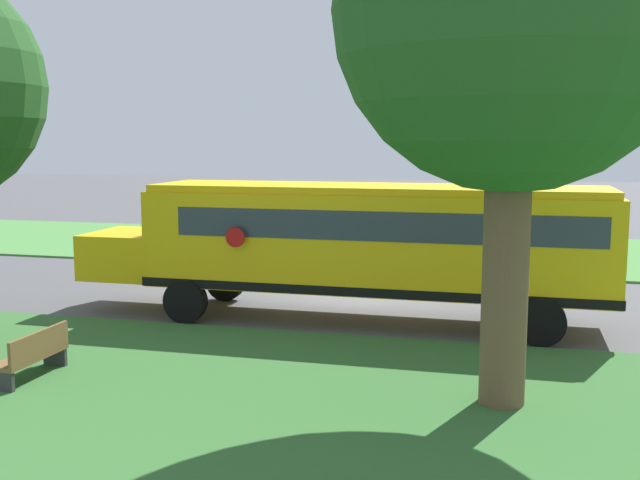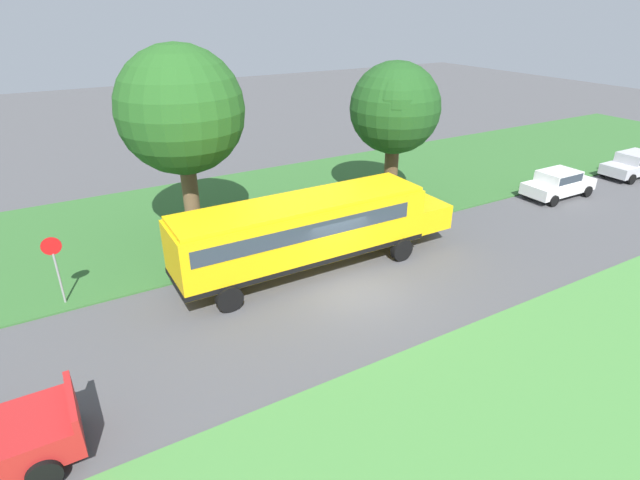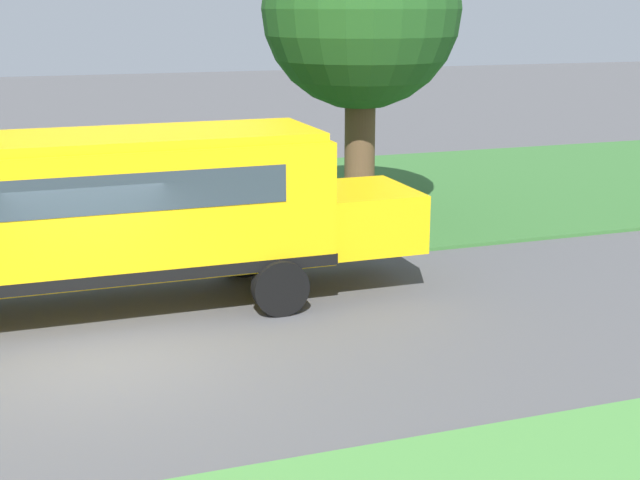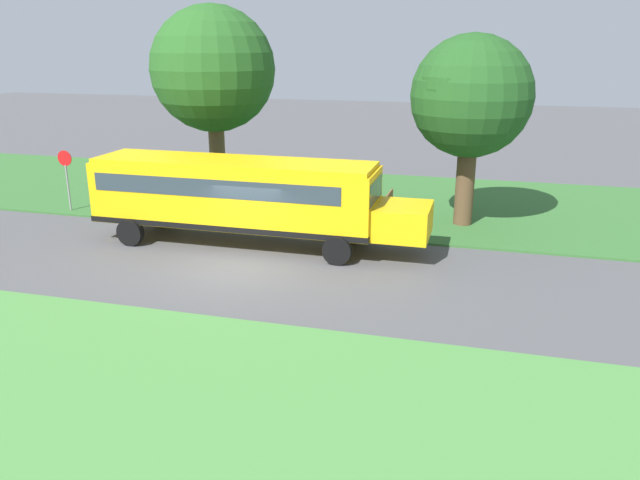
# 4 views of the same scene
# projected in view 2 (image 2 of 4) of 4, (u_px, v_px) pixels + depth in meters

# --- Properties ---
(ground_plane) EXTENTS (120.00, 120.00, 0.00)m
(ground_plane) POSITION_uv_depth(u_px,v_px,m) (353.00, 290.00, 19.47)
(ground_plane) COLOR #4C4C4F
(grass_verge) EXTENTS (12.00, 80.00, 0.08)m
(grass_verge) POSITION_uv_depth(u_px,v_px,m) (252.00, 207.00, 27.26)
(grass_verge) COLOR #33662D
(grass_verge) RESTS_ON ground
(grass_far_side) EXTENTS (10.00, 80.00, 0.07)m
(grass_far_side) POSITION_uv_depth(u_px,v_px,m) (553.00, 452.00, 12.44)
(grass_far_side) COLOR #47843D
(grass_far_side) RESTS_ON ground
(school_bus) EXTENTS (2.84, 12.42, 3.16)m
(school_bus) POSITION_uv_depth(u_px,v_px,m) (308.00, 228.00, 20.16)
(school_bus) COLOR yellow
(school_bus) RESTS_ON ground
(car_white_nearest) EXTENTS (2.02, 4.40, 1.56)m
(car_white_nearest) POSITION_uv_depth(u_px,v_px,m) (558.00, 182.00, 28.48)
(car_white_nearest) COLOR silver
(car_white_nearest) RESTS_ON ground
(car_silver_middle) EXTENTS (2.02, 4.40, 1.56)m
(car_silver_middle) POSITION_uv_depth(u_px,v_px,m) (634.00, 163.00, 31.87)
(car_silver_middle) COLOR #B7B7BC
(car_silver_middle) RESTS_ON ground
(oak_tree_beside_bus) EXTENTS (5.40, 5.40, 8.78)m
(oak_tree_beside_bus) POSITION_uv_depth(u_px,v_px,m) (180.00, 110.00, 20.94)
(oak_tree_beside_bus) COLOR brown
(oak_tree_beside_bus) RESTS_ON ground
(oak_tree_roadside_mid) EXTENTS (4.73, 4.73, 7.58)m
(oak_tree_roadside_mid) POSITION_uv_depth(u_px,v_px,m) (395.00, 108.00, 25.72)
(oak_tree_roadside_mid) COLOR brown
(oak_tree_roadside_mid) RESTS_ON ground
(stop_sign) EXTENTS (0.08, 0.68, 2.74)m
(stop_sign) POSITION_uv_depth(u_px,v_px,m) (55.00, 263.00, 17.86)
(stop_sign) COLOR gray
(stop_sign) RESTS_ON ground
(park_bench) EXTENTS (1.60, 0.51, 0.92)m
(park_bench) POSITION_uv_depth(u_px,v_px,m) (331.00, 197.00, 27.48)
(park_bench) COLOR brown
(park_bench) RESTS_ON ground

